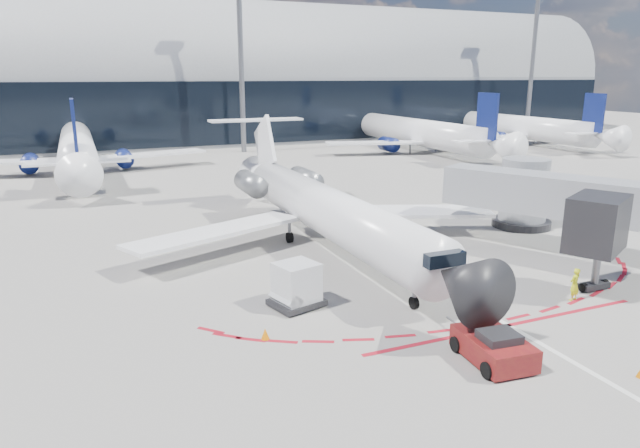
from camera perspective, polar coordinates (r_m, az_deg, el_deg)
name	(u,v)px	position (r m, az deg, el deg)	size (l,w,h in m)	color
ground	(379,251)	(34.77, 5.89, -2.72)	(260.00, 260.00, 0.00)	gray
apron_centerline	(364,242)	(36.46, 4.38, -1.85)	(0.25, 40.00, 0.01)	silver
apron_stop_bar	(508,325)	(25.97, 18.33, -9.58)	(14.00, 0.25, 0.01)	maroon
terminal_building	(183,87)	(95.37, -13.58, 13.18)	(150.00, 24.15, 24.00)	#999C9F
jet_bridge	(545,199)	(37.45, 21.57, 2.34)	(10.03, 15.20, 4.90)	#919398
light_mast_centre	(241,58)	(79.88, -7.91, 16.09)	(0.70, 0.70, 25.00)	slate
light_mast_east	(533,62)	(104.87, 20.49, 14.96)	(0.70, 0.70, 25.00)	slate
regional_jet	(321,207)	(35.08, 0.08, 1.74)	(24.17, 29.80, 7.46)	white
pushback_tug	(494,347)	(22.59, 16.98, -11.69)	(2.33, 4.96, 1.27)	#5E0D14
ramp_worker	(575,284)	(29.53, 24.10, -5.53)	(0.58, 0.38, 1.59)	#ECFF1A
uld_container	(297,285)	(26.23, -2.36, -6.14)	(2.64, 2.40, 2.08)	black
safety_cone_left	(265,334)	(23.49, -5.51, -10.88)	(0.35, 0.35, 0.48)	orange
bg_airliner_0	(74,124)	(67.51, -23.36, 9.18)	(32.52, 34.43, 10.52)	white
bg_airliner_1	(421,114)	(80.59, 10.07, 10.83)	(32.42, 34.33, 10.49)	white
bg_airliner_2	(523,111)	(94.27, 19.61, 10.61)	(31.04, 32.86, 10.04)	white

